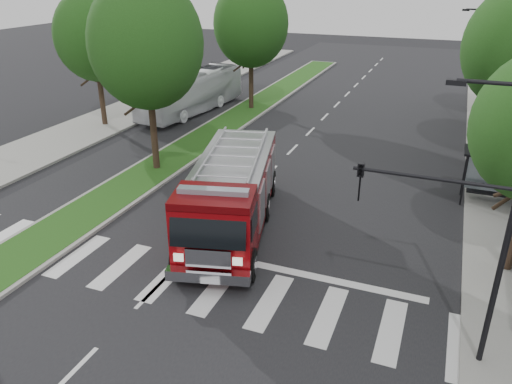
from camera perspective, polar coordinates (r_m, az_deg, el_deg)
ground at (r=20.89m, az=-5.93°, el=-5.38°), size 140.00×140.00×0.00m
sidewalk_left at (r=36.28m, az=-19.38°, el=6.52°), size 5.00×80.00×0.15m
median at (r=38.41m, az=-1.68°, el=8.83°), size 3.00×50.00×0.15m
bus_shelter at (r=25.65m, az=26.08°, el=2.96°), size 3.20×1.60×2.61m
tree_right_far at (r=40.36m, az=26.53°, el=15.51°), size 5.00×5.00×8.73m
tree_median_near at (r=26.66m, az=-12.46°, el=16.23°), size 5.80×5.80×10.16m
tree_median_far at (r=39.06m, az=-0.59°, el=18.67°), size 5.60×5.60×9.72m
tree_left_mid at (r=36.25m, az=-18.04°, el=16.60°), size 5.20×5.20×9.16m
streetlight_right_near at (r=13.75m, az=23.63°, el=-2.04°), size 4.08×0.22×8.00m
streetlight_right_far at (r=36.51m, az=24.62°, el=12.98°), size 2.11×0.20×8.00m
fire_engine at (r=20.93m, az=-2.83°, el=-0.24°), size 5.18×10.15×3.38m
city_bus at (r=39.50m, az=-7.33°, el=11.28°), size 3.76×11.33×3.10m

